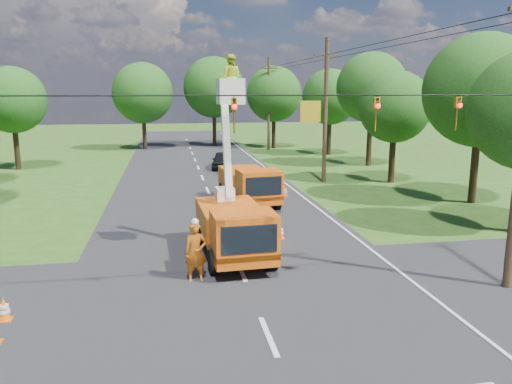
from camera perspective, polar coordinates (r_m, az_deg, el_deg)
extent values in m
plane|color=#294F17|center=(32.67, -5.54, 0.10)|extent=(140.00, 140.00, 0.00)
cube|color=black|center=(32.67, -5.54, 0.10)|extent=(12.00, 100.00, 0.06)
cube|color=black|center=(15.55, -0.07, -12.93)|extent=(56.00, 10.00, 0.07)
cube|color=silver|center=(33.56, 4.04, 0.43)|extent=(0.12, 90.00, 0.02)
cube|color=orange|center=(19.79, -2.62, -5.27)|extent=(2.52, 6.15, 0.45)
cube|color=orange|center=(17.52, -1.36, -4.80)|extent=(2.30, 1.82, 1.51)
cube|color=black|center=(16.70, -0.77, -5.44)|extent=(1.92, 0.16, 0.96)
cube|color=orange|center=(20.38, -3.04, -2.92)|extent=(2.55, 3.84, 1.01)
cylinder|color=black|center=(17.91, -4.86, -8.00)|extent=(0.37, 0.94, 0.93)
cylinder|color=black|center=(18.30, 1.77, -7.53)|extent=(0.37, 0.94, 0.93)
cylinder|color=black|center=(21.53, -6.31, -4.66)|extent=(0.37, 0.94, 0.93)
cylinder|color=black|center=(21.86, -0.78, -4.34)|extent=(0.37, 0.94, 0.93)
cube|color=silver|center=(21.28, -3.58, -0.22)|extent=(0.79, 0.79, 0.55)
cube|color=silver|center=(20.40, -3.40, 5.58)|extent=(0.35, 1.36, 4.37)
cube|color=silver|center=(19.25, -2.94, 11.40)|extent=(1.00, 1.00, 0.96)
imported|color=#C6E526|center=(19.25, -2.96, 12.92)|extent=(0.98, 0.85, 1.72)
cube|color=orange|center=(28.87, -0.89, 0.12)|extent=(2.88, 6.31, 0.46)
cube|color=orange|center=(26.65, 0.35, 0.90)|extent=(2.41, 1.96, 1.53)
cube|color=black|center=(25.83, 0.89, 0.67)|extent=(1.93, 0.27, 0.97)
cube|color=orange|center=(29.53, -1.31, 1.64)|extent=(2.78, 4.00, 1.02)
cylinder|color=black|center=(26.83, -2.00, -1.34)|extent=(0.42, 0.97, 0.94)
cylinder|color=black|center=(27.42, 2.34, -1.07)|extent=(0.42, 0.97, 0.94)
cylinder|color=black|center=(30.52, -3.79, 0.21)|extent=(0.42, 0.97, 0.94)
cylinder|color=black|center=(31.03, 0.07, 0.43)|extent=(0.42, 0.97, 0.94)
imported|color=orange|center=(17.22, -6.89, -6.84)|extent=(0.78, 0.54, 2.07)
imported|color=black|center=(42.02, -3.89, 3.63)|extent=(2.22, 4.29, 1.40)
cone|color=orange|center=(22.02, 2.78, -4.46)|extent=(0.36, 0.36, 0.70)
cube|color=orange|center=(22.12, 2.77, -5.30)|extent=(0.38, 0.38, 0.04)
cylinder|color=white|center=(22.01, 2.78, -4.31)|extent=(0.26, 0.26, 0.09)
cylinder|color=white|center=(22.05, 2.77, -4.68)|extent=(0.31, 0.31, 0.09)
cone|color=orange|center=(23.46, 0.50, -3.44)|extent=(0.36, 0.36, 0.70)
cube|color=orange|center=(23.55, 0.50, -4.24)|extent=(0.38, 0.38, 0.04)
cylinder|color=white|center=(23.45, 0.50, -3.30)|extent=(0.26, 0.26, 0.09)
cylinder|color=white|center=(23.49, 0.50, -3.65)|extent=(0.31, 0.31, 0.09)
cone|color=orange|center=(16.16, -26.86, -11.79)|extent=(0.36, 0.36, 0.70)
cube|color=orange|center=(16.29, -26.75, -12.89)|extent=(0.38, 0.38, 0.04)
cylinder|color=white|center=(16.14, -26.88, -11.59)|extent=(0.26, 0.26, 0.09)
cylinder|color=white|center=(16.20, -26.83, -12.08)|extent=(0.31, 0.31, 0.09)
cone|color=orange|center=(30.84, 3.28, 0.17)|extent=(0.36, 0.36, 0.70)
cube|color=orange|center=(30.91, 3.27, -0.45)|extent=(0.38, 0.38, 0.04)
cylinder|color=white|center=(30.82, 3.28, 0.28)|extent=(0.26, 0.26, 0.09)
cylinder|color=white|center=(30.85, 3.28, 0.00)|extent=(0.31, 0.31, 0.09)
cylinder|color=#4C3823|center=(35.69, 7.94, 9.10)|extent=(0.30, 0.30, 10.00)
cube|color=#4C3823|center=(35.74, 8.12, 15.19)|extent=(1.80, 0.12, 0.12)
cylinder|color=#4C3823|center=(55.06, 1.47, 10.01)|extent=(0.30, 0.30, 10.00)
cube|color=#4C3823|center=(55.09, 1.49, 13.96)|extent=(1.80, 0.12, 0.12)
cylinder|color=black|center=(14.08, -2.12, 10.97)|extent=(18.00, 0.04, 0.04)
cube|color=#AC8F14|center=(14.53, 6.23, 9.15)|extent=(0.60, 0.05, 0.60)
imported|color=#AC8F14|center=(14.08, -2.51, 8.72)|extent=(0.16, 0.20, 1.00)
sphere|color=#FF0C0C|center=(13.95, -2.45, 9.73)|extent=(0.14, 0.14, 0.14)
imported|color=#AC8F14|center=(15.21, 13.56, 8.63)|extent=(0.16, 0.20, 1.00)
sphere|color=#FF0C0C|center=(15.09, 13.79, 9.55)|extent=(0.14, 0.14, 0.14)
imported|color=#AC8F14|center=(16.42, 22.00, 8.31)|extent=(0.16, 0.20, 1.00)
sphere|color=#FF0C0C|center=(16.31, 22.29, 9.15)|extent=(0.14, 0.14, 0.14)
cylinder|color=#382616|center=(45.86, -25.70, 4.85)|extent=(0.44, 0.44, 4.05)
sphere|color=#134817|center=(45.65, -26.11, 9.44)|extent=(5.40, 5.40, 5.40)
cylinder|color=#382616|center=(31.54, 23.71, 2.98)|extent=(0.44, 0.44, 4.58)
sphere|color=#134817|center=(31.26, 24.33, 10.54)|extent=(6.40, 6.40, 6.40)
cylinder|color=#382616|center=(36.75, 15.30, 4.00)|extent=(0.44, 0.44, 3.78)
sphere|color=#134817|center=(36.48, 15.59, 9.36)|extent=(5.00, 5.00, 5.00)
cylinder|color=#382616|center=(44.61, 12.83, 6.00)|extent=(0.44, 0.44, 4.75)
sphere|color=#134817|center=(44.43, 13.09, 11.55)|extent=(6.00, 6.00, 6.00)
cylinder|color=#382616|center=(51.75, 8.36, 6.54)|extent=(0.44, 0.44, 4.14)
sphere|color=#134817|center=(51.57, 8.48, 10.71)|extent=(5.60, 5.60, 5.60)
cylinder|color=#382616|center=(57.15, -12.66, 6.98)|extent=(0.44, 0.44, 4.40)
sphere|color=#134817|center=(57.00, -12.83, 10.99)|extent=(6.60, 6.60, 6.60)
cylinder|color=#382616|center=(59.33, -4.78, 7.58)|extent=(0.44, 0.44, 4.84)
sphere|color=#134817|center=(59.19, -4.85, 11.84)|extent=(7.00, 7.00, 7.00)
cylinder|color=#382616|center=(57.36, 2.04, 7.22)|extent=(0.44, 0.44, 4.31)
sphere|color=#134817|center=(57.20, 2.07, 11.14)|extent=(6.20, 6.20, 6.20)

